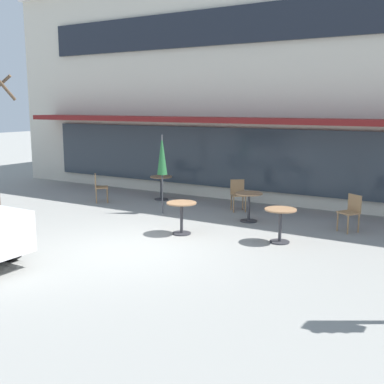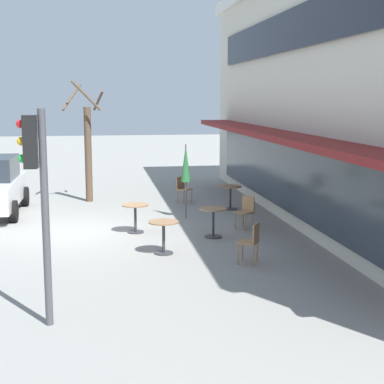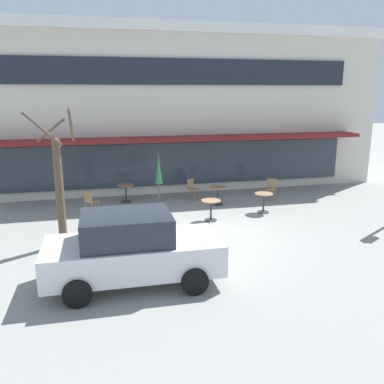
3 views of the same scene
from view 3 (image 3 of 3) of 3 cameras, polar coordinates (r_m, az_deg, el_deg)
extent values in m
plane|color=gray|center=(13.19, 3.42, -6.24)|extent=(80.00, 80.00, 0.00)
cube|color=beige|center=(22.16, -3.92, 11.82)|extent=(19.71, 8.00, 7.45)
cube|color=silver|center=(18.28, -1.86, 22.30)|extent=(19.71, 0.24, 0.44)
cube|color=maroon|center=(17.78, -1.47, 7.52)|extent=(16.75, 1.10, 0.16)
cube|color=#1E232D|center=(18.16, -1.85, 16.53)|extent=(15.76, 0.10, 1.10)
cube|color=#2D3842|center=(18.43, -1.75, 3.98)|extent=(15.76, 0.10, 1.90)
cylinder|color=#333338|center=(14.75, 2.65, -3.95)|extent=(0.44, 0.44, 0.03)
cylinder|color=#333338|center=(14.64, 2.67, -2.59)|extent=(0.07, 0.07, 0.70)
cylinder|color=#99704C|center=(14.54, 2.68, -1.22)|extent=(0.70, 0.70, 0.03)
cylinder|color=#333338|center=(17.34, -9.20, -1.37)|extent=(0.44, 0.44, 0.03)
cylinder|color=#333338|center=(17.25, -9.24, -0.20)|extent=(0.07, 0.07, 0.70)
cylinder|color=#99704C|center=(17.16, -9.29, 0.98)|extent=(0.70, 0.70, 0.03)
cylinder|color=#333338|center=(15.93, 9.94, -2.78)|extent=(0.44, 0.44, 0.03)
cylinder|color=#333338|center=(15.83, 10.00, -1.52)|extent=(0.07, 0.07, 0.70)
cylinder|color=#99704C|center=(15.74, 10.06, -0.24)|extent=(0.70, 0.70, 0.03)
cylinder|color=#333338|center=(16.76, 3.62, -1.75)|extent=(0.44, 0.44, 0.03)
cylinder|color=#333338|center=(16.66, 3.64, -0.55)|extent=(0.07, 0.07, 0.70)
cylinder|color=#99704C|center=(16.57, 3.66, 0.68)|extent=(0.70, 0.70, 0.03)
cylinder|color=#4C4C51|center=(15.64, -4.69, 1.18)|extent=(0.04, 0.04, 2.20)
cone|color=#286B38|center=(15.53, -4.73, 3.16)|extent=(0.28, 0.28, 1.10)
cylinder|color=#9E754C|center=(17.47, 1.01, -0.35)|extent=(0.04, 0.04, 0.45)
cylinder|color=#9E754C|center=(17.21, 0.31, -0.57)|extent=(0.04, 0.04, 0.45)
cylinder|color=#9E754C|center=(17.68, 0.14, -0.18)|extent=(0.04, 0.04, 0.45)
cylinder|color=#9E754C|center=(17.42, -0.56, -0.39)|extent=(0.04, 0.04, 0.45)
cube|color=#9E754C|center=(17.39, 0.23, 0.41)|extent=(0.56, 0.56, 0.04)
cube|color=#9E754C|center=(17.45, -0.23, 1.20)|extent=(0.34, 0.28, 0.40)
cylinder|color=#9E754C|center=(16.26, -13.78, -1.87)|extent=(0.04, 0.04, 0.45)
cylinder|color=#9E754C|center=(16.01, -12.96, -2.06)|extent=(0.04, 0.04, 0.45)
cylinder|color=#9E754C|center=(16.04, -14.67, -2.14)|extent=(0.04, 0.04, 0.45)
cylinder|color=#9E754C|center=(15.79, -13.85, -2.34)|extent=(0.04, 0.04, 0.45)
cube|color=#9E754C|center=(15.96, -13.86, -1.25)|extent=(0.57, 0.57, 0.04)
cube|color=#9E754C|center=(15.79, -14.39, -0.62)|extent=(0.30, 0.32, 0.40)
cylinder|color=#9E754C|center=(17.61, 11.47, -0.52)|extent=(0.04, 0.04, 0.45)
cylinder|color=#9E754C|center=(17.66, 10.38, -0.43)|extent=(0.04, 0.04, 0.45)
cylinder|color=#9E754C|center=(17.94, 11.61, -0.26)|extent=(0.04, 0.04, 0.45)
cylinder|color=#9E754C|center=(17.98, 10.54, -0.18)|extent=(0.04, 0.04, 0.45)
cube|color=#9E754C|center=(17.74, 11.04, 0.42)|extent=(0.55, 0.55, 0.04)
cube|color=#9E754C|center=(17.87, 11.15, 1.23)|extent=(0.36, 0.25, 0.40)
cube|color=silver|center=(10.01, -8.18, -8.82)|extent=(4.21, 1.82, 0.76)
cube|color=#232B33|center=(9.75, -9.21, -4.97)|extent=(2.11, 1.61, 0.68)
cylinder|color=black|center=(11.14, -1.75, -8.37)|extent=(0.64, 0.22, 0.64)
cylinder|color=black|center=(9.54, 0.37, -12.39)|extent=(0.64, 0.22, 0.64)
cylinder|color=black|center=(10.99, -15.38, -9.22)|extent=(0.64, 0.22, 0.64)
cylinder|color=black|center=(9.36, -15.81, -13.51)|extent=(0.64, 0.22, 0.64)
cylinder|color=brown|center=(12.62, -18.06, -0.18)|extent=(0.24, 0.24, 3.23)
cylinder|color=brown|center=(12.26, -16.62, 8.99)|extent=(0.10, 0.97, 1.01)
cylinder|color=brown|center=(12.72, -19.22, 8.19)|extent=(0.85, 0.39, 0.68)
cylinder|color=brown|center=(11.84, -20.33, 8.31)|extent=(1.09, 0.65, 0.92)
camera|label=1|loc=(10.71, 52.58, -0.03)|focal=45.00mm
camera|label=2|loc=(22.95, 44.00, 7.67)|focal=55.00mm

